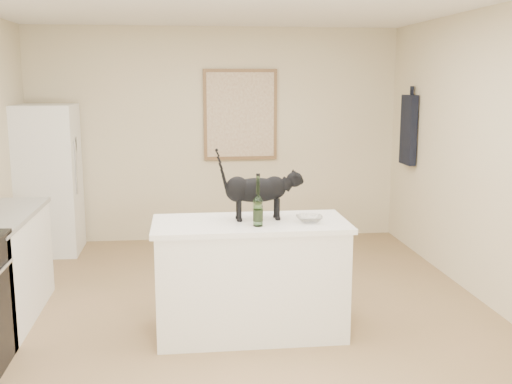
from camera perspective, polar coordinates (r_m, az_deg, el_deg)
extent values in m
plane|color=#92714D|center=(5.13, -1.90, -12.12)|extent=(5.50, 5.50, 0.00)
plane|color=beige|center=(7.51, -3.78, 5.34)|extent=(4.50, 0.00, 4.50)
plane|color=beige|center=(2.12, 4.35, -8.05)|extent=(4.50, 0.00, 4.50)
plane|color=beige|center=(5.45, 22.30, 2.62)|extent=(0.00, 5.50, 5.50)
cube|color=white|center=(4.80, -0.53, -8.24)|extent=(1.44, 0.67, 0.86)
cube|color=white|center=(4.68, -0.54, -3.02)|extent=(1.50, 0.70, 0.04)
cube|color=white|center=(7.33, -18.97, 1.11)|extent=(0.68, 0.68, 1.70)
cube|color=brown|center=(7.49, -1.48, 7.26)|extent=(0.90, 0.03, 1.10)
cube|color=beige|center=(7.47, -1.46, 7.25)|extent=(0.82, 0.00, 1.02)
cube|color=black|center=(7.27, 14.12, 5.66)|extent=(0.08, 0.34, 0.80)
cylinder|color=#275C24|center=(4.49, 0.19, -1.06)|extent=(0.08, 0.08, 0.35)
imported|color=silver|center=(4.66, 5.03, -2.54)|extent=(0.22, 0.22, 0.05)
cube|color=beige|center=(7.22, -16.46, 4.39)|extent=(0.03, 0.13, 0.16)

